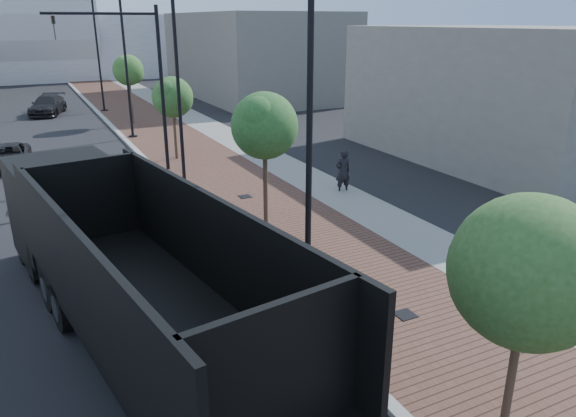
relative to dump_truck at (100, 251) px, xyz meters
name	(u,v)px	position (x,y,z in m)	size (l,w,h in m)	color
sidewalk	(156,120)	(7.92, 27.94, -1.59)	(7.00, 140.00, 0.12)	#4C2D23
concrete_strip	(190,117)	(10.62, 27.94, -1.58)	(2.40, 140.00, 0.13)	slate
curb	(109,123)	(4.42, 27.94, -1.58)	(0.30, 140.00, 0.14)	gray
dump_truck	(100,251)	(0.00, 0.00, 0.00)	(4.97, 14.26, 3.91)	black
white_sedan	(75,185)	(0.29, 9.75, -0.87)	(1.64, 4.72, 1.55)	silver
dark_car_mid	(9,156)	(-2.20, 17.40, -1.06)	(1.96, 4.25, 1.18)	black
dark_car_far	(48,105)	(0.73, 34.63, -0.89)	(2.12, 5.21, 1.51)	black
pedestrian	(343,172)	(11.05, 5.82, -0.65)	(0.73, 0.48, 2.00)	black
streetlight_1	(305,147)	(4.91, -2.06, 2.70)	(1.44, 0.56, 9.21)	black
streetlight_2	(178,81)	(5.02, 9.94, 3.17)	(1.72, 0.56, 9.28)	black
streetlight_3	(125,70)	(4.91, 21.94, 2.70)	(1.44, 0.56, 9.21)	black
streetlight_4	(98,52)	(5.02, 33.94, 3.17)	(1.72, 0.56, 9.28)	black
traffic_mast	(142,72)	(4.12, 12.94, 3.34)	(5.09, 0.20, 8.00)	black
tree_0	(529,271)	(6.07, -8.04, 1.63)	(2.72, 2.72, 4.64)	#382619
tree_1	(265,126)	(6.07, 2.96, 2.28)	(2.35, 2.30, 5.09)	#382619
tree_2	(173,97)	(6.07, 14.96, 1.79)	(2.25, 2.17, 4.54)	#382619
tree_3	(129,70)	(6.07, 26.96, 2.26)	(2.26, 2.18, 5.02)	#382619
convention_center	(37,30)	(2.42, 72.94, 4.36)	(50.00, 30.00, 50.00)	#A0A3AA
commercial_block_ne	(253,55)	(20.42, 37.94, 2.35)	(12.00, 22.00, 8.00)	#636059
commercial_block_e	(501,94)	(22.42, 7.94, 1.85)	(10.00, 16.00, 7.00)	#67635C
utility_cover_1	(405,315)	(6.82, -4.06, -1.52)	(0.50, 0.50, 0.02)	black
utility_cover_2	(245,196)	(6.82, 6.94, -1.52)	(0.50, 0.50, 0.02)	black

